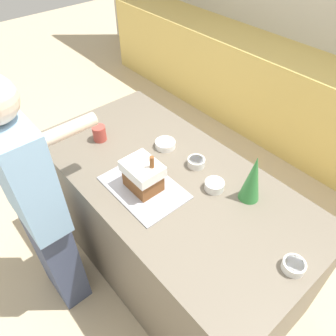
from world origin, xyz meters
TOP-DOWN VIEW (x-y plane):
  - ground_plane at (0.00, 0.00)m, footprint 12.00×12.00m
  - back_cabinet_block at (0.00, 1.95)m, footprint 6.00×0.60m
  - kitchen_island at (0.00, 0.00)m, footprint 1.80×0.91m
  - baking_tray at (-0.03, -0.17)m, footprint 0.47×0.32m
  - gingerbread_house at (-0.03, -0.17)m, footprint 0.21×0.17m
  - decorative_tree at (0.39, 0.22)m, footprint 0.11×0.11m
  - candy_bowl_beside_tree at (-0.23, 0.16)m, footprint 0.13×0.13m
  - candy_bowl_far_left at (0.03, 0.18)m, footprint 0.10×0.10m
  - candy_bowl_center_rear at (0.80, 0.03)m, footprint 0.10×0.10m
  - candy_bowl_near_tray_left at (0.23, 0.13)m, footprint 0.11×0.11m
  - mug at (-0.56, -0.11)m, footprint 0.08×0.08m
  - person at (-0.33, -0.67)m, footprint 0.43×0.54m

SIDE VIEW (x-z plane):
  - ground_plane at x=0.00m, z-range 0.00..0.00m
  - kitchen_island at x=0.00m, z-range 0.00..0.91m
  - back_cabinet_block at x=0.00m, z-range 0.00..0.91m
  - person at x=-0.33m, z-range 0.03..1.67m
  - baking_tray at x=-0.03m, z-range 0.91..0.92m
  - candy_bowl_beside_tree at x=-0.23m, z-range 0.91..0.95m
  - candy_bowl_center_rear at x=0.80m, z-range 0.91..0.96m
  - candy_bowl_far_left at x=0.03m, z-range 0.91..0.96m
  - candy_bowl_near_tray_left at x=0.23m, z-range 0.91..0.96m
  - mug at x=-0.56m, z-range 0.91..1.01m
  - gingerbread_house at x=-0.03m, z-range 0.89..1.13m
  - decorative_tree at x=0.39m, z-range 0.91..1.20m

